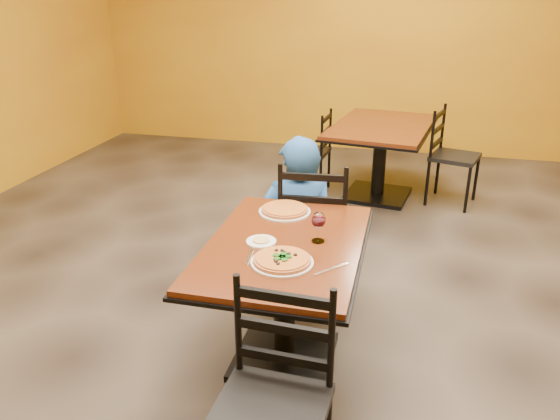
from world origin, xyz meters
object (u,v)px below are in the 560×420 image
(table_main, at_px, (285,275))
(chair_second_right, at_px, (455,157))
(chair_second_left, at_px, (309,152))
(pizza_main, at_px, (282,259))
(plate_main, at_px, (282,262))
(chair_main_far, at_px, (314,226))
(wine_glass, at_px, (318,226))
(plate_far, at_px, (285,212))
(table_second, at_px, (381,143))
(side_plate, at_px, (261,242))
(pizza_far, at_px, (285,209))
(diner, at_px, (298,211))
(chair_main_near, at_px, (270,414))

(table_main, relative_size, chair_second_right, 1.31)
(chair_second_left, height_order, pizza_main, chair_second_left)
(table_main, bearing_deg, plate_main, -80.25)
(chair_main_far, bearing_deg, plate_main, 86.30)
(table_main, relative_size, chair_second_left, 1.45)
(wine_glass, bearing_deg, plate_far, 127.29)
(chair_main_far, distance_m, wine_glass, 0.83)
(table_second, height_order, chair_second_right, chair_second_right)
(plate_far, distance_m, side_plate, 0.43)
(chair_second_left, bearing_deg, side_plate, 10.70)
(pizza_far, bearing_deg, table_second, 80.02)
(diner, bearing_deg, wine_glass, 93.32)
(chair_second_right, height_order, plate_main, chair_second_right)
(table_main, height_order, plate_far, plate_far)
(table_main, xyz_separation_m, wine_glass, (0.17, 0.06, 0.28))
(pizza_main, bearing_deg, plate_far, 102.07)
(plate_main, xyz_separation_m, plate_far, (-0.13, 0.63, 0.00))
(pizza_far, relative_size, side_plate, 1.75)
(table_main, xyz_separation_m, chair_main_far, (0.02, 0.80, -0.06))
(chair_main_near, xyz_separation_m, plate_main, (-0.12, 0.71, 0.28))
(table_second, distance_m, plate_main, 3.02)
(chair_second_right, distance_m, wine_glass, 2.88)
(chair_main_far, height_order, plate_main, chair_main_far)
(side_plate, bearing_deg, chair_second_left, 95.55)
(chair_main_near, distance_m, chair_second_left, 3.75)
(plate_far, relative_size, pizza_far, 1.11)
(pizza_far, relative_size, wine_glass, 1.56)
(table_second, xyz_separation_m, diner, (-0.45, -1.85, -0.02))
(plate_far, bearing_deg, chair_second_left, 97.18)
(chair_main_near, bearing_deg, table_main, 102.40)
(plate_far, distance_m, pizza_far, 0.02)
(chair_second_right, height_order, side_plate, chair_second_right)
(chair_main_far, relative_size, pizza_far, 3.54)
(table_main, distance_m, table_second, 2.80)
(plate_far, height_order, side_plate, same)
(chair_main_far, relative_size, pizza_main, 3.49)
(chair_second_left, height_order, wine_glass, wine_glass)
(side_plate, bearing_deg, table_main, 10.87)
(pizza_main, xyz_separation_m, wine_glass, (0.13, 0.28, 0.07))
(table_second, relative_size, chair_second_right, 1.57)
(chair_main_far, distance_m, pizza_main, 1.06)
(chair_main_far, xyz_separation_m, plate_far, (-0.11, -0.40, 0.26))
(table_main, bearing_deg, plate_far, 103.33)
(table_second, distance_m, pizza_far, 2.42)
(plate_far, bearing_deg, table_second, 80.02)
(chair_second_right, bearing_deg, table_second, 106.13)
(chair_main_far, bearing_deg, chair_second_left, -82.96)
(table_second, xyz_separation_m, chair_main_far, (-0.30, -1.98, -0.07))
(plate_main, height_order, side_plate, same)
(chair_second_left, height_order, plate_main, chair_second_left)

